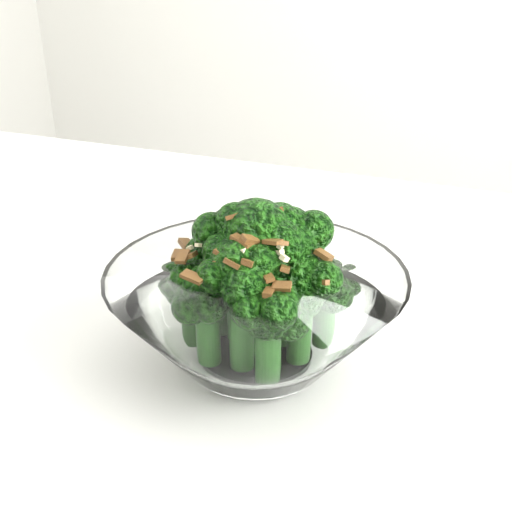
% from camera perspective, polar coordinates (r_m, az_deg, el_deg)
% --- Properties ---
extents(table, '(1.21, 0.82, 0.75)m').
position_cam_1_polar(table, '(0.67, -14.04, -5.39)').
color(table, white).
rests_on(table, ground).
extents(broccoli_dish, '(0.22, 0.22, 0.13)m').
position_cam_1_polar(broccoli_dish, '(0.42, -0.02, -4.78)').
color(broccoli_dish, white).
rests_on(broccoli_dish, table).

